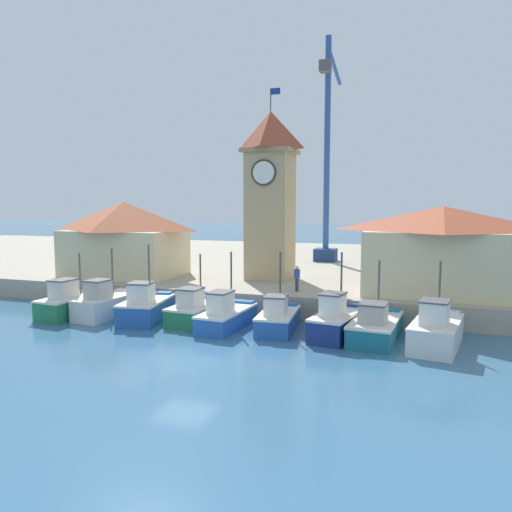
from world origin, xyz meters
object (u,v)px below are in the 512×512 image
fishing_boat_mid_right (278,318)px  fishing_boat_far_right (436,331)px  fishing_boat_left_outer (107,304)px  warehouse_right (442,249)px  fishing_boat_far_left (73,303)px  fishing_boat_mid_left (196,310)px  port_crane_near (327,175)px  warehouse_left (124,238)px  fishing_boat_left_inner (146,307)px  clock_tower (270,191)px  fishing_boat_center (226,315)px  fishing_boat_right_outer (376,326)px  fishing_boat_right_inner (337,321)px  dock_worker_near_tower (297,278)px

fishing_boat_mid_right → fishing_boat_far_right: fishing_boat_mid_right is taller
fishing_boat_left_outer → warehouse_right: warehouse_right is taller
fishing_boat_far_left → fishing_boat_mid_left: fishing_boat_mid_left is taller
port_crane_near → fishing_boat_left_outer: bearing=-112.4°
fishing_boat_left_outer → warehouse_left: bearing=115.8°
warehouse_right → port_crane_near: port_crane_near is taller
fishing_boat_left_inner → clock_tower: (4.67, 9.52, 6.94)m
fishing_boat_center → warehouse_left: warehouse_left is taller
fishing_boat_left_inner → fishing_boat_right_outer: (13.18, 0.15, -0.12)m
fishing_boat_left_inner → fishing_boat_right_inner: size_ratio=0.97×
fishing_boat_right_inner → fishing_boat_left_inner: bearing=-179.4°
warehouse_right → fishing_boat_far_right: bearing=-92.6°
fishing_boat_left_inner → clock_tower: size_ratio=0.34×
fishing_boat_left_outer → dock_worker_near_tower: (10.64, 4.94, 1.38)m
fishing_boat_mid_left → port_crane_near: size_ratio=0.21×
warehouse_left → fishing_boat_far_right: bearing=-19.4°
fishing_boat_right_inner → fishing_boat_far_right: 4.85m
fishing_boat_far_left → fishing_boat_right_inner: 16.20m
fishing_boat_left_outer → clock_tower: size_ratio=0.33×
dock_worker_near_tower → fishing_boat_right_outer: bearing=-42.4°
fishing_boat_far_left → fishing_boat_center: fishing_boat_center is taller
fishing_boat_far_left → fishing_boat_left_inner: 4.98m
fishing_boat_left_outer → dock_worker_near_tower: bearing=24.9°
warehouse_left → fishing_boat_mid_right: bearing=-27.0°
fishing_boat_center → fishing_boat_mid_right: bearing=6.7°
fishing_boat_right_outer → warehouse_left: size_ratio=0.58×
fishing_boat_center → dock_worker_near_tower: bearing=62.1°
fishing_boat_mid_left → clock_tower: size_ratio=0.32×
fishing_boat_far_left → dock_worker_near_tower: size_ratio=3.07×
fishing_boat_far_left → dock_worker_near_tower: (12.82, 5.26, 1.40)m
warehouse_right → fishing_boat_mid_right: bearing=-141.3°
fishing_boat_right_outer → fishing_boat_mid_right: bearing=178.9°
dock_worker_near_tower → fishing_boat_right_inner: bearing=-55.4°
fishing_boat_right_outer → dock_worker_near_tower: fishing_boat_right_outer is taller
fishing_boat_far_left → port_crane_near: port_crane_near is taller
fishing_boat_center → fishing_boat_right_inner: (6.08, 0.22, 0.10)m
fishing_boat_far_left → fishing_boat_mid_left: 7.93m
fishing_boat_left_inner → fishing_boat_mid_right: 8.02m
fishing_boat_far_left → fishing_boat_right_inner: size_ratio=1.05×
fishing_boat_mid_right → warehouse_left: bearing=153.0°
fishing_boat_mid_left → warehouse_right: (13.48, 6.24, 3.39)m
fishing_boat_far_left → port_crane_near: (11.30, 22.48, 8.73)m
fishing_boat_center → warehouse_right: bearing=32.1°
dock_worker_near_tower → fishing_boat_mid_right: bearing=-88.0°
fishing_boat_far_left → fishing_boat_right_inner: fishing_boat_right_inner is taller
fishing_boat_far_left → fishing_boat_mid_right: 13.00m
fishing_boat_far_left → port_crane_near: size_ratio=0.24×
fishing_boat_left_inner → fishing_boat_right_inner: fishing_boat_left_inner is taller
fishing_boat_center → fishing_boat_right_inner: 6.09m
fishing_boat_right_inner → port_crane_near: bearing=102.5°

